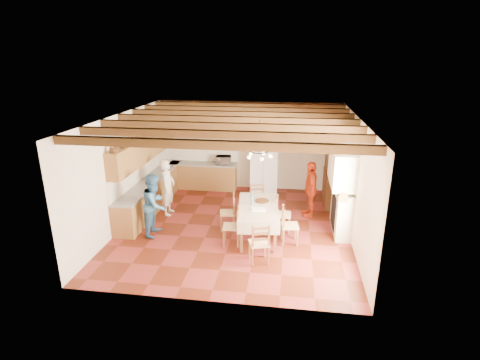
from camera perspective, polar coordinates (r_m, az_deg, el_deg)
name	(u,v)px	position (r m, az deg, el deg)	size (l,w,h in m)	color
floor	(235,227)	(10.22, -0.79, -7.22)	(6.00, 6.50, 0.02)	#501A0D
ceiling	(234,116)	(9.32, -0.88, 9.75)	(6.00, 6.50, 0.02)	white
wall_back	(249,146)	(12.78, 1.41, 5.28)	(6.00, 0.02, 3.00)	beige
wall_front	(206,230)	(6.69, -5.14, -7.58)	(6.00, 0.02, 3.00)	beige
wall_left	(124,170)	(10.54, -17.24, 1.52)	(0.02, 6.50, 3.00)	beige
wall_right	(354,179)	(9.69, 17.04, 0.08)	(0.02, 6.50, 3.00)	beige
ceiling_beams	(234,120)	(9.33, -0.88, 9.15)	(6.00, 6.30, 0.16)	#372012
lower_cabinets_left	(152,194)	(11.66, -13.24, -2.05)	(0.60, 4.30, 0.86)	brown
lower_cabinets_back	(204,176)	(13.04, -5.57, 0.58)	(2.30, 0.60, 0.86)	brown
countertop_left	(151,180)	(11.51, -13.40, 0.05)	(0.62, 4.30, 0.04)	gray
countertop_back	(203,164)	(12.91, -5.63, 2.48)	(2.34, 0.62, 0.04)	gray
backsplash_left	(141,169)	(11.52, -14.84, 1.62)	(0.03, 4.30, 0.60)	beige
backsplash_back	(205,153)	(13.09, -5.39, 4.17)	(2.30, 0.03, 0.60)	beige
upper_cabinets	(144,148)	(11.30, -14.36, 4.75)	(0.35, 4.20, 0.70)	brown
fireplace	(341,180)	(9.87, 15.16, -0.03)	(0.56, 1.60, 2.80)	beige
wall_picture	(296,137)	(12.60, 8.47, 6.51)	(0.34, 0.03, 0.42)	#2F2517
refrigerator	(264,166)	(12.54, 3.69, 2.10)	(0.89, 0.73, 1.78)	white
hutch	(335,168)	(11.69, 14.21, 1.83)	(0.55, 1.31, 2.37)	#3B1D0E
dining_table	(258,209)	(9.45, 2.78, -4.44)	(1.16, 2.00, 0.83)	silver
chandelier	(259,151)	(8.97, 2.93, 4.43)	(0.47, 0.47, 0.03)	black
chair_left_near	(231,226)	(9.18, -1.36, -6.99)	(0.42, 0.40, 0.96)	brown
chair_left_far	(228,212)	(9.94, -1.92, -4.91)	(0.42, 0.40, 0.96)	brown
chair_right_near	(290,225)	(9.30, 7.64, -6.80)	(0.42, 0.40, 0.96)	brown
chair_right_far	(283,214)	(9.90, 6.59, -5.14)	(0.42, 0.40, 0.96)	brown
chair_end_near	(259,242)	(8.42, 2.91, -9.48)	(0.42, 0.40, 0.96)	brown
chair_end_far	(257,201)	(10.64, 2.63, -3.28)	(0.42, 0.40, 0.96)	brown
person_man	(168,187)	(10.95, -10.97, -1.08)	(0.60, 0.39, 1.64)	silver
person_woman_blue	(155,205)	(9.79, -12.84, -3.67)	(0.79, 0.61, 1.62)	#366793
person_woman_red	(310,189)	(10.83, 10.69, -1.36)	(0.95, 0.39, 1.62)	#B22B10
microwave	(224,160)	(12.72, -2.51, 3.05)	(0.50, 0.34, 0.28)	silver
fridge_vase	(262,136)	(12.29, 3.32, 6.78)	(0.29, 0.29, 0.30)	#3B1D0E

